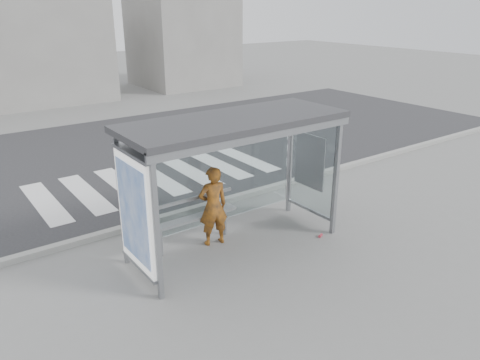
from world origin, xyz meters
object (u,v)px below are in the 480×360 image
person (213,206)px  bus_shelter (217,154)px  soda_can (321,236)px  bench (193,218)px

person → bus_shelter: bearing=83.8°
soda_can → person: bearing=151.0°
bench → soda_can: bench is taller
bench → soda_can: 2.67m
bus_shelter → bench: bearing=114.5°
bench → person: bearing=-31.0°
soda_can → bench: bearing=150.7°
bus_shelter → person: bus_shelter is taller
bus_shelter → person: size_ratio=2.61×
person → soda_can: bearing=161.6°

